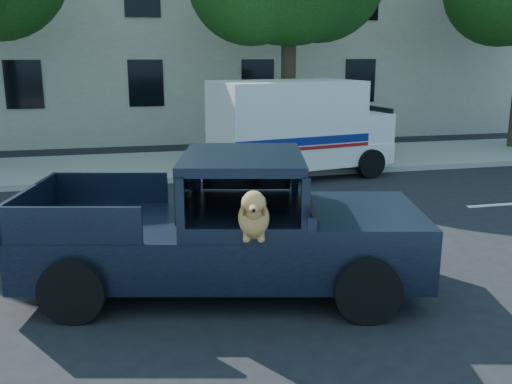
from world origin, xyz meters
TOP-DOWN VIEW (x-y plane):
  - ground at (0.00, 0.00)m, footprint 120.00×120.00m
  - far_sidewalk at (0.00, 9.20)m, footprint 60.00×4.00m
  - lane_stripes at (2.00, 3.40)m, footprint 21.60×0.14m
  - building_main at (3.00, 16.50)m, footprint 26.00×6.00m
  - pickup_truck at (1.28, 0.36)m, footprint 5.63×3.30m
  - mail_truck at (4.58, 7.35)m, footprint 4.92×3.08m

SIDE VIEW (x-z plane):
  - ground at x=0.00m, z-range 0.00..0.00m
  - lane_stripes at x=2.00m, z-range 0.00..0.01m
  - far_sidewalk at x=0.00m, z-range 0.00..0.15m
  - pickup_truck at x=1.28m, z-range -0.31..1.59m
  - mail_truck at x=4.58m, z-range -0.16..2.36m
  - building_main at x=3.00m, z-range 0.00..9.00m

